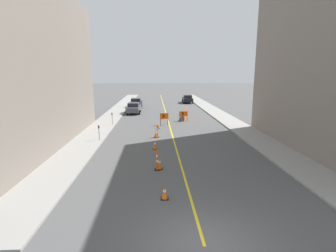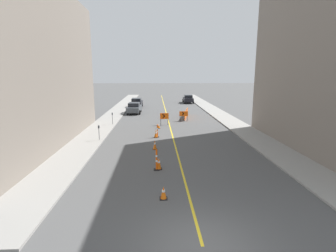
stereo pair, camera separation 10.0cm
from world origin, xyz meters
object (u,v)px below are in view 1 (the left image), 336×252
object	(u,v)px
traffic_cone_fourth	(156,134)
delineator_post_rear	(157,132)
parked_car_curb_far	(187,99)
parked_car_curb_mid	(136,103)
parking_meter_far_curb	(99,130)
parking_meter_near_curb	(112,116)
traffic_cone_second	(159,164)
arrow_barricade_primary	(164,117)
traffic_cone_fifth	(158,126)
parked_car_curb_near	(134,108)
traffic_cone_third	(155,145)
delineator_post_front	(157,161)
arrow_barricade_secondary	(183,114)
traffic_cone_nearest	(165,193)

from	to	relation	value
traffic_cone_fourth	delineator_post_rear	size ratio (longest dim) A/B	0.59
traffic_cone_fourth	parked_car_curb_far	distance (m)	29.04
parked_car_curb_mid	parking_meter_far_curb	world-z (taller)	parked_car_curb_mid
parking_meter_near_curb	parking_meter_far_curb	xyz separation A→B (m)	(-0.00, -7.19, -0.01)
traffic_cone_second	parking_meter_far_curb	size ratio (longest dim) A/B	0.55
parked_car_curb_mid	parking_meter_far_curb	bearing A→B (deg)	-92.05
parked_car_curb_far	parking_meter_near_curb	xyz separation A→B (m)	(-11.34, -22.25, 0.26)
traffic_cone_fourth	parked_car_curb_far	size ratio (longest dim) A/B	0.16
arrow_barricade_primary	parked_car_curb_mid	bearing A→B (deg)	101.89
delineator_post_rear	parking_meter_far_curb	bearing A→B (deg)	-165.39
traffic_cone_second	parking_meter_far_curb	distance (m)	8.61
delineator_post_rear	parking_meter_far_curb	distance (m)	5.23
traffic_cone_fifth	parked_car_curb_near	bearing A→B (deg)	107.52
parked_car_curb_near	traffic_cone_second	bearing A→B (deg)	-78.73
traffic_cone_fifth	parked_car_curb_mid	size ratio (longest dim) A/B	0.11
traffic_cone_third	parked_car_curb_near	distance (m)	19.06
traffic_cone_third	parking_meter_far_curb	distance (m)	5.54
traffic_cone_third	parking_meter_near_curb	xyz separation A→B (m)	(-4.80, 9.87, 0.70)
arrow_barricade_primary	traffic_cone_fifth	bearing A→B (deg)	-113.86
parked_car_curb_mid	parking_meter_far_curb	size ratio (longest dim) A/B	3.32
traffic_cone_third	parked_car_curb_far	size ratio (longest dim) A/B	0.17
traffic_cone_fourth	traffic_cone_third	bearing A→B (deg)	-91.25
arrow_barricade_primary	traffic_cone_third	bearing A→B (deg)	-99.20
delineator_post_front	arrow_barricade_secondary	distance (m)	16.76
delineator_post_front	parked_car_curb_far	bearing A→B (deg)	80.03
traffic_cone_third	traffic_cone_nearest	bearing A→B (deg)	-87.05
traffic_cone_second	delineator_post_rear	size ratio (longest dim) A/B	0.60
traffic_cone_second	arrow_barricade_secondary	xyz separation A→B (m)	(3.26, 16.27, 0.52)
delineator_post_front	parked_car_curb_mid	bearing A→B (deg)	96.24
arrow_barricade_primary	traffic_cone_second	bearing A→B (deg)	-96.27
delineator_post_front	parking_meter_near_curb	bearing A→B (deg)	109.05
parked_car_curb_near	arrow_barricade_secondary	bearing A→B (deg)	-42.85
traffic_cone_third	parked_car_curb_near	world-z (taller)	parked_car_curb_near
traffic_cone_nearest	traffic_cone_third	world-z (taller)	traffic_cone_third
arrow_barricade_secondary	parking_meter_near_curb	distance (m)	8.59
arrow_barricade_primary	parked_car_curb_far	distance (m)	23.07
traffic_cone_second	arrow_barricade_secondary	bearing A→B (deg)	78.67
delineator_post_front	parked_car_curb_far	size ratio (longest dim) A/B	0.30
arrow_barricade_primary	parking_meter_near_curb	distance (m)	5.87
delineator_post_rear	parking_meter_near_curb	world-z (taller)	parking_meter_near_curb
delineator_post_front	parking_meter_far_curb	distance (m)	8.62
traffic_cone_third	delineator_post_rear	distance (m)	4.00
traffic_cone_second	parking_meter_near_curb	bearing A→B (deg)	109.71
traffic_cone_second	parked_car_curb_mid	size ratio (longest dim) A/B	0.16
traffic_cone_third	delineator_post_front	distance (m)	4.39
traffic_cone_nearest	parked_car_curb_mid	world-z (taller)	parked_car_curb_mid
arrow_barricade_secondary	delineator_post_front	bearing A→B (deg)	-96.14
traffic_cone_nearest	parked_car_curb_mid	size ratio (longest dim) A/B	0.14
traffic_cone_second	delineator_post_rear	distance (m)	8.24
arrow_barricade_primary	parked_car_curb_mid	world-z (taller)	parked_car_curb_mid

